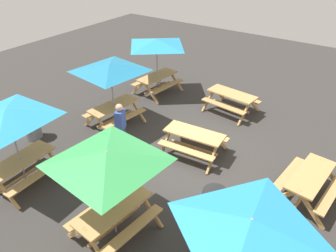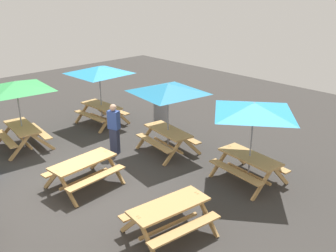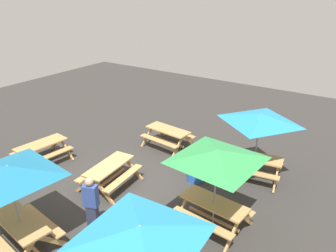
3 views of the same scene
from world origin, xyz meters
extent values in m
plane|color=#33302D|center=(0.00, 0.00, 0.00)|extent=(27.76, 27.76, 0.00)
cube|color=tan|center=(0.26, 3.16, 0.74)|extent=(1.88, 0.93, 0.05)
cube|color=tan|center=(0.19, 2.62, 0.45)|extent=(1.82, 0.50, 0.04)
cube|color=tan|center=(-0.56, 2.91, 0.37)|extent=(0.17, 0.80, 0.81)
cube|color=tan|center=(0.99, 2.70, 0.37)|extent=(0.17, 0.80, 0.81)
cube|color=tan|center=(0.26, 3.16, 0.22)|extent=(1.56, 0.28, 0.06)
cylinder|color=gray|center=(0.26, 3.16, 1.15)|extent=(0.04, 0.04, 2.30)
pyramid|color=teal|center=(0.26, 3.16, 2.16)|extent=(2.80, 2.80, 0.28)
cube|color=tan|center=(-3.33, -0.13, 0.74)|extent=(1.86, 0.87, 0.05)
cube|color=tan|center=(-3.38, -0.68, 0.45)|extent=(1.82, 0.43, 0.04)
cube|color=tan|center=(-3.28, 0.41, 0.45)|extent=(1.82, 0.43, 0.04)
cube|color=tan|center=(-4.14, -0.42, 0.37)|extent=(0.14, 0.80, 0.81)
cube|color=tan|center=(-4.07, 0.31, 0.37)|extent=(0.14, 0.80, 0.81)
cube|color=tan|center=(-2.59, -0.57, 0.37)|extent=(0.14, 0.80, 0.81)
cube|color=tan|center=(-2.52, 0.15, 0.37)|extent=(0.14, 0.80, 0.81)
cube|color=tan|center=(-3.33, -0.13, 0.22)|extent=(1.56, 0.22, 0.06)
cylinder|color=gray|center=(-3.33, -0.13, 1.15)|extent=(0.04, 0.04, 2.30)
pyramid|color=green|center=(-3.33, -0.13, 2.16)|extent=(2.82, 2.82, 0.28)
cube|color=tan|center=(0.32, -3.43, 0.74)|extent=(1.86, 0.88, 0.05)
cube|color=tan|center=(0.26, -3.98, 0.45)|extent=(1.82, 0.44, 0.04)
cube|color=tan|center=(0.38, -2.88, 0.45)|extent=(1.82, 0.44, 0.04)
cube|color=tan|center=(-0.49, -3.71, 0.37)|extent=(0.14, 0.80, 0.81)
cube|color=tan|center=(-0.42, -2.99, 0.37)|extent=(0.14, 0.80, 0.81)
cube|color=tan|center=(1.06, -3.87, 0.37)|extent=(0.14, 0.80, 0.81)
cube|color=tan|center=(1.13, -3.15, 0.37)|extent=(0.14, 0.80, 0.81)
cube|color=tan|center=(0.32, -3.43, 0.22)|extent=(1.56, 0.23, 0.06)
cube|color=tan|center=(3.45, 0.19, 0.74)|extent=(0.91, 1.87, 0.05)
cube|color=tan|center=(4.00, 0.12, 0.45)|extent=(0.47, 1.82, 0.04)
cube|color=tan|center=(2.90, 0.25, 0.45)|extent=(0.47, 1.82, 0.04)
cube|color=tan|center=(3.72, -0.63, 0.37)|extent=(0.80, 0.15, 0.81)
cube|color=tan|center=(2.99, -0.55, 0.37)|extent=(0.80, 0.15, 0.81)
cube|color=tan|center=(3.90, 0.92, 0.37)|extent=(0.80, 0.15, 0.81)
cube|color=tan|center=(3.18, 1.00, 0.37)|extent=(0.80, 0.15, 0.81)
cube|color=tan|center=(3.45, 0.19, 0.22)|extent=(0.25, 1.56, 0.06)
cube|color=tan|center=(-3.36, -3.15, 0.74)|extent=(1.88, 0.96, 0.05)
cube|color=tan|center=(-3.28, -3.69, 0.45)|extent=(1.82, 0.53, 0.04)
cube|color=tan|center=(-3.44, -2.60, 0.45)|extent=(1.82, 0.53, 0.04)
cube|color=tan|center=(-4.08, -3.63, 0.37)|extent=(0.18, 0.80, 0.81)
cube|color=tan|center=(-4.19, -2.90, 0.37)|extent=(0.18, 0.80, 0.81)
cube|color=tan|center=(-2.53, -3.39, 0.37)|extent=(0.18, 0.80, 0.81)
cube|color=tan|center=(-2.64, -2.67, 0.37)|extent=(0.18, 0.80, 0.81)
cube|color=tan|center=(-3.36, -3.15, 0.22)|extent=(1.55, 0.30, 0.06)
cylinder|color=gray|center=(-3.36, -3.15, 1.15)|extent=(0.04, 0.04, 2.30)
pyramid|color=#268CC6|center=(-3.36, -3.15, 2.16)|extent=(2.28, 2.28, 0.28)
cube|color=tan|center=(0.33, -0.04, 0.74)|extent=(0.85, 1.85, 0.05)
cube|color=tan|center=(0.88, 0.01, 0.45)|extent=(0.41, 1.82, 0.04)
cube|color=tan|center=(-0.22, -0.08, 0.45)|extent=(0.41, 1.82, 0.04)
cube|color=tan|center=(0.76, -0.79, 0.37)|extent=(0.80, 0.13, 0.81)
cube|color=tan|center=(0.03, -0.85, 0.37)|extent=(0.80, 0.13, 0.81)
cube|color=tan|center=(0.63, 0.77, 0.37)|extent=(0.80, 0.13, 0.81)
cube|color=tan|center=(-0.10, 0.71, 0.37)|extent=(0.80, 0.13, 0.81)
cube|color=tan|center=(0.33, -0.04, 0.22)|extent=(0.20, 1.56, 0.06)
pyramid|color=#268CC6|center=(-3.44, 3.09, 2.16)|extent=(2.83, 2.83, 0.28)
cylinder|color=blue|center=(-1.82, -1.85, 0.45)|extent=(0.56, 0.56, 0.90)
cylinder|color=black|center=(-1.82, -1.85, 0.94)|extent=(0.59, 0.59, 0.08)
cube|color=#2D334C|center=(-0.84, 1.84, 0.42)|extent=(0.32, 0.27, 0.85)
cube|color=#334C99|center=(-0.84, 1.84, 1.15)|extent=(0.41, 0.33, 0.60)
sphere|color=tan|center=(-0.84, 1.84, 1.56)|extent=(0.22, 0.22, 0.22)
camera|label=1|loc=(-6.92, -4.07, 6.06)|focal=35.00mm
camera|label=2|loc=(8.44, -4.57, 5.22)|focal=40.00mm
camera|label=3|loc=(-6.26, 6.47, 6.00)|focal=35.00mm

